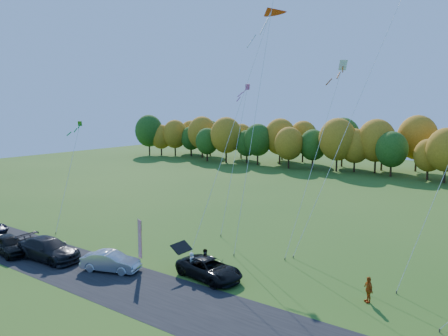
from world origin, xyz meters
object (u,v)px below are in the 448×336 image
Objects in this scene: person_east at (368,289)px; feather_flag at (140,238)px; silver_sedan at (111,261)px; black_suv at (209,269)px.

feather_flag is at bearing -119.17° from person_east.
person_east is (17.12, 5.92, 0.10)m from silver_sedan.
person_east is 0.43× the size of feather_flag.
feather_flag is (-5.32, -1.57, 1.65)m from black_suv.
silver_sedan is 1.13× the size of feather_flag.
black_suv is at bearing -119.62° from person_east.
black_suv is 3.13× the size of person_east.
silver_sedan reaches higher than black_suv.
person_east reaches higher than black_suv.
person_east is at bearing -91.32° from silver_sedan.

